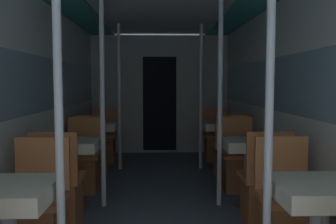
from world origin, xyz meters
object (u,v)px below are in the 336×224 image
at_px(chair_right_far_2, 216,144).
at_px(support_pole_left_2, 119,97).
at_px(chair_left_far_1, 83,168).
at_px(chair_left_far_0, 37,221).
at_px(support_pole_right_2, 201,97).
at_px(chair_left_far_2, 104,144).
at_px(dining_table_right_0, 320,204).
at_px(chair_right_far_0, 287,218).
at_px(chair_left_near_1, 59,195).
at_px(support_pole_right_1, 220,103).
at_px(chair_right_near_2, 228,157).
at_px(chair_right_far_1, 238,167).
at_px(dining_table_left_2, 98,131).
at_px(dining_table_right_1, 250,151).
at_px(dining_table_left_1, 72,152).
at_px(dining_table_right_2, 222,131).
at_px(chair_left_near_2, 92,158).
at_px(support_pole_left_0, 59,119).
at_px(dining_table_left_0, 6,207).
at_px(support_pole_left_1, 102,103).
at_px(support_pole_right_0, 269,119).
at_px(chair_right_near_1, 264,194).

bearing_deg(chair_right_far_2, support_pole_left_2, 19.67).
bearing_deg(chair_left_far_1, chair_left_far_0, 90.00).
bearing_deg(support_pole_right_2, chair_left_far_2, 160.33).
bearing_deg(dining_table_right_0, chair_right_far_0, 90.00).
xyz_separation_m(chair_left_near_1, support_pole_right_1, (1.60, 0.57, 0.83)).
relative_size(dining_table_right_0, chair_right_near_2, 0.80).
distance_m(chair_left_near_1, chair_right_far_1, 2.24).
height_order(dining_table_right_0, chair_right_far_1, chair_right_far_1).
xyz_separation_m(dining_table_left_2, support_pole_right_1, (1.60, -1.78, 0.53)).
bearing_deg(support_pole_right_1, dining_table_right_1, 0.00).
relative_size(dining_table_left_1, dining_table_right_2, 1.00).
relative_size(chair_left_near_1, chair_left_near_2, 1.00).
distance_m(support_pole_left_0, chair_right_far_1, 2.96).
distance_m(chair_left_far_2, dining_table_right_2, 2.03).
xyz_separation_m(chair_left_near_2, support_pole_right_1, (1.60, -1.21, 0.83)).
distance_m(dining_table_left_0, support_pole_right_1, 2.45).
relative_size(support_pole_left_1, chair_right_near_2, 2.47).
relative_size(support_pole_left_0, dining_table_right_0, 3.07).
xyz_separation_m(chair_right_far_0, support_pole_right_2, (-0.33, 2.99, 0.83)).
xyz_separation_m(dining_table_left_0, chair_left_near_2, (0.00, 2.99, -0.30)).
bearing_deg(support_pole_left_2, support_pole_left_0, -90.00).
height_order(support_pole_left_1, dining_table_right_1, support_pole_left_1).
bearing_deg(support_pole_left_2, support_pole_right_0, -70.46).
bearing_deg(chair_left_far_2, dining_table_left_0, 90.00).
relative_size(support_pole_left_1, chair_left_far_2, 2.47).
relative_size(chair_left_far_0, dining_table_left_2, 1.24).
bearing_deg(chair_left_near_2, chair_right_far_2, 30.62).
xyz_separation_m(chair_right_near_1, chair_right_far_2, (0.00, 2.92, 0.00)).
distance_m(dining_table_left_1, support_pole_right_2, 2.45).
height_order(dining_table_left_2, chair_right_far_2, chair_right_far_2).
bearing_deg(chair_left_near_2, dining_table_left_1, -90.00).
bearing_deg(chair_left_far_2, chair_right_far_1, 137.26).
bearing_deg(chair_left_near_2, support_pole_right_0, -61.92).
bearing_deg(chair_left_far_1, chair_right_far_0, 137.26).
relative_size(support_pole_left_0, chair_left_near_1, 2.47).
relative_size(chair_left_far_1, dining_table_right_0, 1.24).
relative_size(dining_table_left_2, dining_table_right_0, 1.00).
height_order(dining_table_left_0, chair_left_far_0, chair_left_far_0).
bearing_deg(support_pole_left_0, chair_left_far_0, 120.16).
distance_m(support_pole_left_0, chair_right_far_2, 4.51).
bearing_deg(chair_right_near_2, chair_right_far_1, -90.00).
height_order(dining_table_left_2, support_pole_right_0, support_pole_right_0).
bearing_deg(dining_table_left_0, dining_table_right_0, 0.00).
height_order(dining_table_left_2, chair_left_far_2, chair_left_far_2).
relative_size(dining_table_left_2, support_pole_right_1, 0.33).
height_order(chair_left_near_1, chair_right_far_2, same).
relative_size(chair_right_near_2, support_pole_right_2, 0.41).
xyz_separation_m(support_pole_left_0, support_pole_right_1, (1.26, 1.78, 0.00)).
height_order(chair_left_near_1, chair_right_far_1, same).
relative_size(chair_left_near_1, support_pole_left_2, 0.41).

